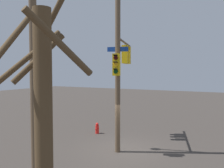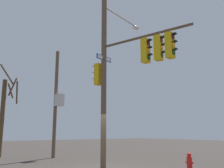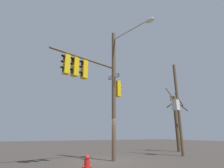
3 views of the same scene
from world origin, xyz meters
TOP-DOWN VIEW (x-y plane):
  - main_signal_pole_assembly at (0.50, 0.66)m, footprint 5.59×3.93m
  - secondary_pole_assembly at (-6.01, 0.29)m, footprint 0.80×0.56m
  - fire_hydrant at (2.29, 3.15)m, footprint 0.38×0.24m
  - bare_tree_behind_pole at (-8.58, -2.46)m, footprint 1.84×1.86m

SIDE VIEW (x-z plane):
  - fire_hydrant at x=2.29m, z-range -0.02..0.71m
  - bare_tree_behind_pole at x=-8.58m, z-range -0.15..6.10m
  - secondary_pole_assembly at x=-6.01m, z-range 0.04..7.29m
  - main_signal_pole_assembly at x=0.50m, z-range 0.59..9.30m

